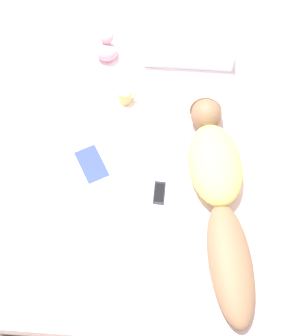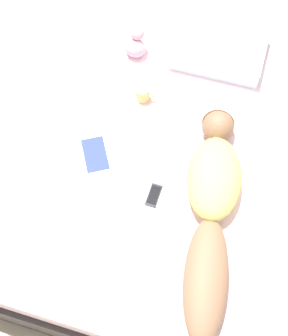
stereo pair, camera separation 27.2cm
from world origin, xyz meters
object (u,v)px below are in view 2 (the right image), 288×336
at_px(person, 212,200).
at_px(cell_phone, 154,195).
at_px(open_magazine, 79,158).
at_px(coffee_mug, 143,94).

xyz_separation_m(person, cell_phone, (-0.33, -0.02, -0.09)).
relative_size(open_magazine, coffee_mug, 4.35).
relative_size(open_magazine, cell_phone, 3.64).
bearing_deg(cell_phone, open_magazine, 169.36).
bearing_deg(person, open_magazine, 165.51).
xyz_separation_m(coffee_mug, cell_phone, (0.26, -0.64, -0.05)).
distance_m(open_magazine, coffee_mug, 0.59).
height_order(open_magazine, cell_phone, same).
distance_m(person, cell_phone, 0.34).
bearing_deg(open_magazine, cell_phone, -42.11).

